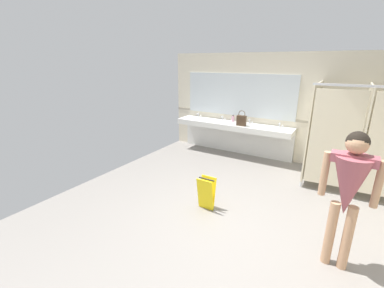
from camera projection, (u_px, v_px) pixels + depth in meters
name	position (u px, v px, depth m)	size (l,w,h in m)	color
ground_plane	(228.00, 224.00, 4.09)	(6.22, 6.98, 0.10)	gray
wall_back	(285.00, 108.00, 6.31)	(6.22, 0.12, 2.62)	beige
wall_back_tile_band	(283.00, 119.00, 6.34)	(6.22, 0.01, 0.06)	#9E937F
vanity_counter	(233.00, 131.00, 6.87)	(3.07, 0.60, 0.99)	silver
mirror_panel	(238.00, 95.00, 6.77)	(2.97, 0.02, 1.09)	silver
bathroom_stalls	(363.00, 137.00, 4.81)	(1.84, 1.37, 2.05)	beige
person_standing	(349.00, 185.00, 2.89)	(0.59, 0.41, 1.71)	tan
handbag	(241.00, 120.00, 6.42)	(0.23, 0.10, 0.38)	#3F2D1E
soap_dispenser	(233.00, 119.00, 6.89)	(0.07, 0.07, 0.18)	#D899B2
wet_floor_sign	(206.00, 193.00, 4.34)	(0.28, 0.19, 0.57)	yellow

